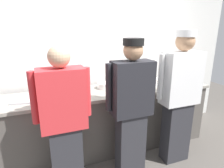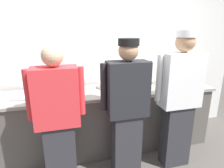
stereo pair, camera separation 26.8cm
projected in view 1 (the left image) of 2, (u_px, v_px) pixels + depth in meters
name	position (u px, v px, depth m)	size (l,w,h in m)	color
ground_plane	(119.00, 160.00, 2.69)	(9.00, 9.00, 0.00)	#514C47
wall_back	(100.00, 52.00, 3.02)	(4.75, 0.10, 2.80)	silver
prep_counter	(110.00, 119.00, 2.88)	(3.02, 0.66, 0.92)	#56514C
chef_near_left	(64.00, 121.00, 1.98)	(0.60, 0.24, 1.62)	#2D2D33
chef_center	(131.00, 106.00, 2.25)	(0.60, 0.24, 1.67)	#2D2D33
chef_far_right	(179.00, 95.00, 2.47)	(0.63, 0.24, 1.75)	#2D2D33
plate_stack_front	(155.00, 80.00, 3.14)	(0.20, 0.20, 0.06)	white
plate_stack_rear	(105.00, 86.00, 2.81)	(0.21, 0.21, 0.08)	white
mixing_bowl_steel	(72.00, 90.00, 2.54)	(0.33, 0.33, 0.14)	#B7BABF
sheet_tray	(34.00, 98.00, 2.40)	(0.49, 0.34, 0.02)	#B7BABF
squeeze_bottle_primary	(127.00, 81.00, 2.83)	(0.05, 0.05, 0.20)	red
squeeze_bottle_secondary	(177.00, 78.00, 3.03)	(0.06, 0.06, 0.20)	red
squeeze_bottle_spare	(138.00, 81.00, 2.84)	(0.05, 0.05, 0.21)	orange
ramekin_green_sauce	(168.00, 82.00, 3.05)	(0.10, 0.10, 0.04)	white
ramekin_red_sauce	(117.00, 89.00, 2.71)	(0.10, 0.10, 0.05)	white
ramekin_yellow_sauce	(126.00, 91.00, 2.64)	(0.11, 0.11, 0.05)	white
deli_cup	(165.00, 77.00, 3.27)	(0.09, 0.09, 0.09)	white
chefs_knife	(150.00, 86.00, 2.92)	(0.28, 0.03, 0.02)	#B7BABF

